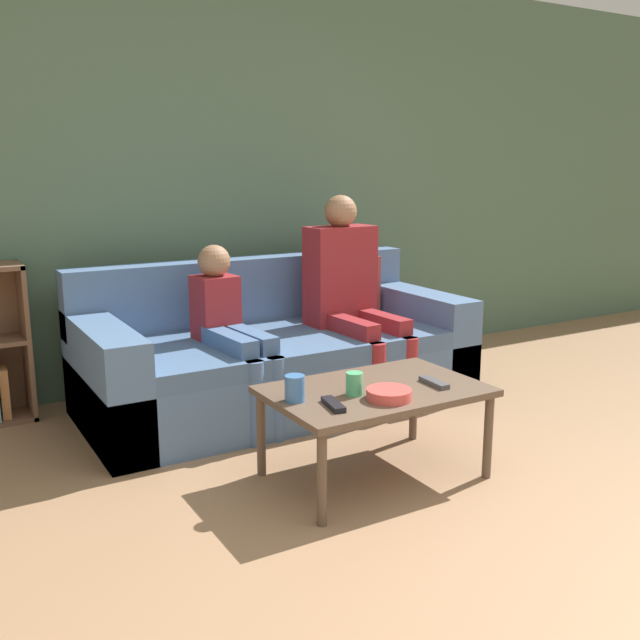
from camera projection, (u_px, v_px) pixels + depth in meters
ground_plane at (550, 582)px, 2.39m from camera, size 22.00×22.00×0.00m
wall_back at (217, 176)px, 4.46m from camera, size 12.00×0.06×2.60m
couch at (276, 358)px, 4.12m from camera, size 2.18×1.00×0.82m
coffee_table at (375, 397)px, 3.12m from camera, size 0.93×0.61×0.41m
person_adult at (348, 284)px, 4.18m from camera, size 0.42×0.68×1.20m
person_child at (230, 325)px, 3.76m from camera, size 0.27×0.68×0.95m
cup_near at (354, 384)px, 3.01m from camera, size 0.07×0.07×0.10m
cup_far at (295, 388)px, 2.93m from camera, size 0.08×0.08×0.11m
tv_remote_0 at (434, 383)px, 3.15m from camera, size 0.06×0.17×0.02m
tv_remote_1 at (333, 404)px, 2.87m from camera, size 0.08×0.18×0.02m
snack_bowl at (389, 394)px, 2.96m from camera, size 0.19×0.19×0.05m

